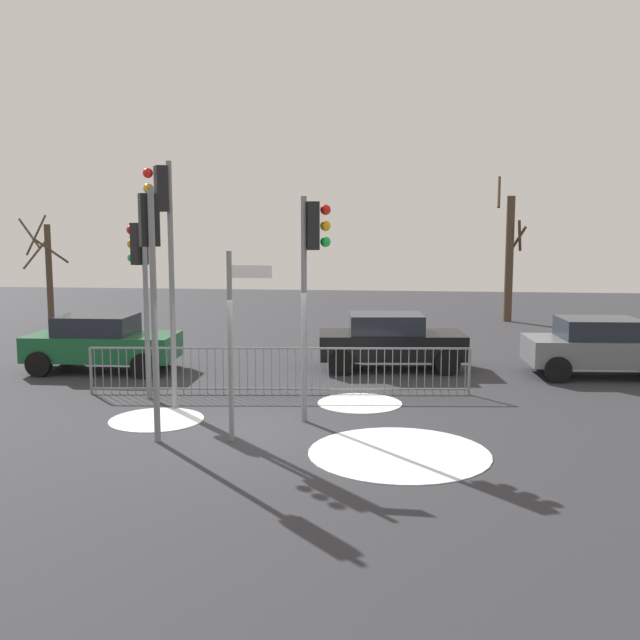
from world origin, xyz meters
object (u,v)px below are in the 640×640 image
Objects in this scene: traffic_light_rear_right at (150,257)px; car_green_mid at (102,342)px; car_grey_near at (602,346)px; bare_tree_left at (47,269)px; traffic_light_foreground_left at (140,267)px; bare_tree_centre at (509,256)px; direction_sign_post at (233,336)px; traffic_light_mid_right at (312,258)px; car_black_far at (390,340)px; traffic_light_rear_left at (164,230)px.

car_green_mid is at bearing 88.49° from traffic_light_rear_right.
car_grey_near is 0.93× the size of bare_tree_left.
bare_tree_centre is at bearing -5.47° from traffic_light_foreground_left.
traffic_light_mid_right is at bearing 53.02° from direction_sign_post.
car_green_mid is 0.67× the size of bare_tree_centre.
direction_sign_post is 0.84× the size of car_black_far.
car_grey_near is (7.90, 6.53, -1.09)m from direction_sign_post.
traffic_light_rear_right is 1.11× the size of car_black_far.
car_black_far is at bearing -73.28° from traffic_light_rear_left.
bare_tree_centre is at bearing 10.68° from bare_tree_left.
traffic_light_rear_left reaches higher than car_green_mid.
traffic_light_foreground_left is 1.18× the size of direction_sign_post.
bare_tree_left is (-13.12, 7.04, 1.38)m from car_black_far.
bare_tree_centre reaches higher than car_green_mid.
bare_tree_left is at bearing 5.17° from traffic_light_rear_left.
direction_sign_post is at bearing -29.36° from traffic_light_rear_right.
car_grey_near and car_green_mid have the same top height.
traffic_light_mid_right is 2.29m from direction_sign_post.
traffic_light_mid_right reaches higher than car_green_mid.
traffic_light_rear_right is at bearing -175.19° from direction_sign_post.
traffic_light_rear_right is 16.74m from bare_tree_left.
traffic_light_foreground_left reaches higher than car_green_mid.
traffic_light_mid_right is 0.98× the size of traffic_light_rear_right.
bare_tree_left is (-18.45, 7.37, 1.38)m from car_grey_near.
car_black_far is (1.40, 5.39, -2.39)m from traffic_light_mid_right.
direction_sign_post reaches higher than car_grey_near.
traffic_light_rear_left reaches higher than bare_tree_left.
bare_tree_centre is (9.81, 14.23, -0.26)m from traffic_light_foreground_left.
traffic_light_rear_right reaches higher than traffic_light_foreground_left.
car_black_far is at bearing 6.54° from car_green_mid.
car_black_far is (7.47, 1.15, 0.00)m from car_green_mid.
traffic_light_rear_right is at bearing -127.23° from traffic_light_foreground_left.
traffic_light_rear_left is 2.17m from traffic_light_rear_right.
bare_tree_left is at bearing 122.36° from car_green_mid.
traffic_light_rear_left is 17.69m from bare_tree_centre.
bare_tree_centre is (17.60, 3.32, 0.47)m from bare_tree_left.
direction_sign_post reaches higher than car_green_mid.
traffic_light_foreground_left is 1.02× the size of car_green_mid.
traffic_light_mid_right is at bearing -46.69° from bare_tree_left.
traffic_light_rear_right is 1.05× the size of bare_tree_left.
bare_tree_left is 0.73× the size of bare_tree_centre.
traffic_light_rear_right is 7.19m from car_green_mid.
car_grey_near is (10.66, 3.54, -2.11)m from traffic_light_foreground_left.
car_black_far is at bearing -113.40° from bare_tree_centre.
car_green_mid is at bearing 132.24° from direction_sign_post.
car_grey_near is 0.98× the size of car_black_far.
traffic_light_foreground_left is 4.23m from traffic_light_mid_right.
traffic_light_foreground_left is 3.37m from traffic_light_rear_right.
traffic_light_foreground_left is 0.78× the size of traffic_light_rear_left.
direction_sign_post is 10.31m from car_grey_near.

